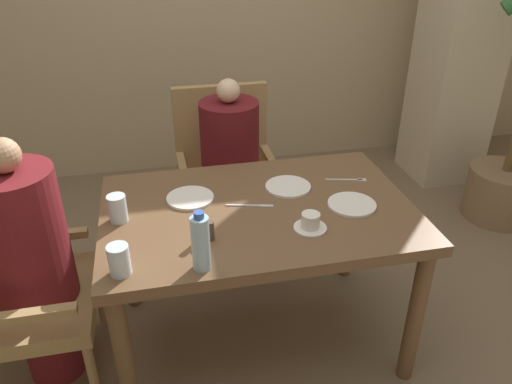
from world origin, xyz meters
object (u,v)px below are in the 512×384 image
Objects in this scene: diner_in_left_chair at (32,266)px; chair_far_side at (226,169)px; water_bottle at (201,243)px; glass_tall_near at (117,208)px; plate_main_right at (288,187)px; teacup_with_saucer at (310,223)px; glass_tall_mid at (119,260)px; plate_main_left at (352,205)px; plate_dessert_center at (190,198)px; diner_in_far_chair at (230,171)px.

chair_far_side is at bearing 42.91° from diner_in_left_chair.
water_bottle reaches higher than glass_tall_near.
plate_main_right is 0.34m from teacup_with_saucer.
glass_tall_near is (0.36, 0.02, 0.21)m from diner_in_left_chair.
glass_tall_near is 1.00× the size of glass_tall_mid.
plate_main_left is 1.82× the size of glass_tall_mid.
glass_tall_mid is (0.01, -0.35, 0.00)m from glass_tall_near.
diner_in_left_chair is 5.54× the size of plate_dessert_center.
plate_main_right is 1.00× the size of plate_dessert_center.
teacup_with_saucer is 1.16× the size of glass_tall_near.
plate_main_right is at bearing 89.10° from teacup_with_saucer.
glass_tall_near is (-0.29, 0.38, -0.05)m from water_bottle.
diner_in_far_chair is 8.26× the size of teacup_with_saucer.
glass_tall_mid is at bearing -118.18° from diner_in_far_chair.
diner_in_left_chair is 1.33m from plate_main_left.
diner_in_left_chair is at bearing 169.46° from teacup_with_saucer.
water_bottle is 0.28m from glass_tall_mid.
teacup_with_saucer is (0.44, -0.33, 0.02)m from plate_dessert_center.
plate_main_right is at bearing 1.03° from plate_dessert_center.
diner_in_left_chair is 1.28m from chair_far_side.
water_bottle is at bearing -104.71° from diner_in_far_chair.
diner_in_left_chair reaches higher than teacup_with_saucer.
diner_in_left_chair is 10.09× the size of glass_tall_mid.
water_bottle is 2.03× the size of glass_tall_near.
diner_in_left_chair is at bearing 176.82° from plate_main_left.
teacup_with_saucer reaches higher than plate_main_right.
chair_far_side is 8.48× the size of glass_tall_near.
plate_main_right is at bearing 8.96° from glass_tall_near.
water_bottle reaches higher than plate_dessert_center.
diner_in_far_chair reaches higher than water_bottle.
plate_dessert_center is 0.55m from teacup_with_saucer.
glass_tall_mid is at bearing -115.01° from chair_far_side.
chair_far_side is 0.79m from plate_main_right.
diner_in_far_chair reaches higher than plate_main_left.
chair_far_side is 4.66× the size of plate_main_right.
teacup_with_saucer is at bearing -90.90° from plate_main_right.
glass_tall_near reaches higher than plate_main_left.
chair_far_side is at bearing 69.64° from plate_dessert_center.
plate_dessert_center is 0.50m from water_bottle.
teacup_with_saucer is at bearing -79.87° from diner_in_far_chair.
glass_tall_mid is (-0.56, -1.04, 0.24)m from diner_in_far_chair.
plate_main_right is 0.68m from water_bottle.
plate_main_left is at bearing 29.85° from teacup_with_saucer.
glass_tall_near is at bearing -159.94° from plate_dessert_center.
diner_in_far_chair reaches higher than plate_dessert_center.
plate_dessert_center is at bearing 89.06° from water_bottle.
diner_in_left_chair is 1.12m from plate_main_right.
glass_tall_mid reaches higher than plate_main_left.
chair_far_side is 1.06m from glass_tall_near.
plate_dessert_center is 1.82× the size of glass_tall_mid.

